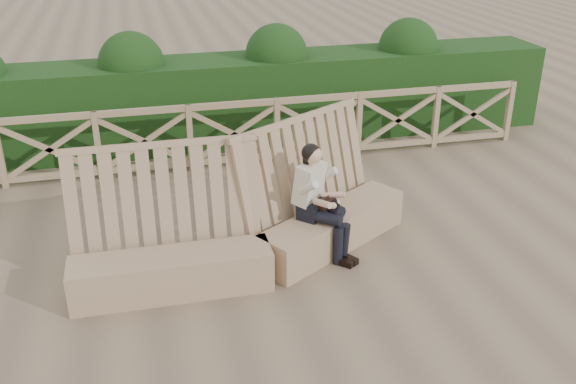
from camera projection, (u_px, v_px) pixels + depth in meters
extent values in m
plane|color=brown|center=(285.00, 276.00, 7.58)|extent=(60.00, 60.00, 0.00)
cube|color=#987856|center=(172.00, 273.00, 7.19)|extent=(2.24, 0.52, 0.48)
cube|color=#987856|center=(167.00, 217.00, 7.18)|extent=(2.24, 0.47, 1.60)
cube|color=#987856|center=(333.00, 229.00, 8.15)|extent=(2.17, 1.60, 0.48)
cube|color=#987856|center=(318.00, 181.00, 8.08)|extent=(2.14, 1.55, 1.60)
cube|color=black|center=(312.00, 209.00, 7.88)|extent=(0.44, 0.43, 0.22)
cube|color=beige|center=(309.00, 183.00, 7.76)|extent=(0.48, 0.48, 0.52)
sphere|color=tan|center=(313.00, 155.00, 7.58)|extent=(0.29, 0.29, 0.21)
sphere|color=black|center=(311.00, 153.00, 7.59)|extent=(0.32, 0.32, 0.23)
cylinder|color=black|center=(323.00, 217.00, 7.72)|extent=(0.42, 0.43, 0.15)
cylinder|color=black|center=(329.00, 207.00, 7.82)|extent=(0.42, 0.44, 0.16)
cylinder|color=black|center=(338.00, 246.00, 7.74)|extent=(0.17, 0.17, 0.48)
cylinder|color=black|center=(344.00, 242.00, 7.82)|extent=(0.17, 0.17, 0.48)
cube|color=black|center=(344.00, 262.00, 7.78)|extent=(0.23, 0.23, 0.08)
cube|color=black|center=(349.00, 259.00, 7.85)|extent=(0.23, 0.23, 0.08)
cube|color=black|center=(326.00, 204.00, 7.77)|extent=(0.24, 0.24, 0.14)
cube|color=black|center=(337.00, 204.00, 7.65)|extent=(0.11, 0.11, 0.12)
cube|color=#7F684A|center=(233.00, 105.00, 10.22)|extent=(10.10, 0.07, 0.10)
cube|color=#7F684A|center=(235.00, 159.00, 10.61)|extent=(10.10, 0.07, 0.10)
cube|color=black|center=(222.00, 101.00, 11.40)|extent=(12.00, 1.20, 1.50)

